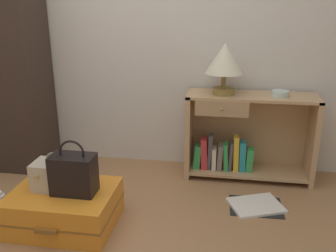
# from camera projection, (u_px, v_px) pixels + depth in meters

# --- Properties ---
(back_wall) EXTENTS (6.40, 0.10, 2.60)m
(back_wall) POSITION_uv_depth(u_px,v_px,m) (141.00, 13.00, 3.15)
(back_wall) COLOR beige
(back_wall) RESTS_ON ground_plane
(bookshelf) EXTENTS (1.02, 0.34, 0.70)m
(bookshelf) POSITION_uv_depth(u_px,v_px,m) (243.00, 137.00, 3.11)
(bookshelf) COLOR tan
(bookshelf) RESTS_ON ground_plane
(table_lamp) EXTENTS (0.30, 0.30, 0.40)m
(table_lamp) POSITION_uv_depth(u_px,v_px,m) (225.00, 61.00, 2.91)
(table_lamp) COLOR olive
(table_lamp) RESTS_ON bookshelf
(bowl) EXTENTS (0.13, 0.13, 0.04)m
(bowl) POSITION_uv_depth(u_px,v_px,m) (280.00, 93.00, 2.93)
(bowl) COLOR silver
(bowl) RESTS_ON bookshelf
(suitcase_large) EXTENTS (0.66, 0.54, 0.25)m
(suitcase_large) POSITION_uv_depth(u_px,v_px,m) (65.00, 208.00, 2.49)
(suitcase_large) COLOR orange
(suitcase_large) RESTS_ON ground_plane
(train_case) EXTENTS (0.28, 0.20, 0.25)m
(train_case) POSITION_uv_depth(u_px,v_px,m) (55.00, 175.00, 2.45)
(train_case) COLOR #B7A88E
(train_case) RESTS_ON suitcase_large
(handbag) EXTENTS (0.27, 0.16, 0.36)m
(handbag) POSITION_uv_depth(u_px,v_px,m) (74.00, 174.00, 2.38)
(handbag) COLOR black
(handbag) RESTS_ON suitcase_large
(bottle) EXTENTS (0.06, 0.06, 0.21)m
(bottle) POSITION_uv_depth(u_px,v_px,m) (2.00, 207.00, 2.54)
(bottle) COLOR white
(bottle) RESTS_ON ground_plane
(open_book_on_floor) EXTENTS (0.44, 0.39, 0.02)m
(open_book_on_floor) POSITION_uv_depth(u_px,v_px,m) (256.00, 206.00, 2.73)
(open_book_on_floor) COLOR white
(open_book_on_floor) RESTS_ON ground_plane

